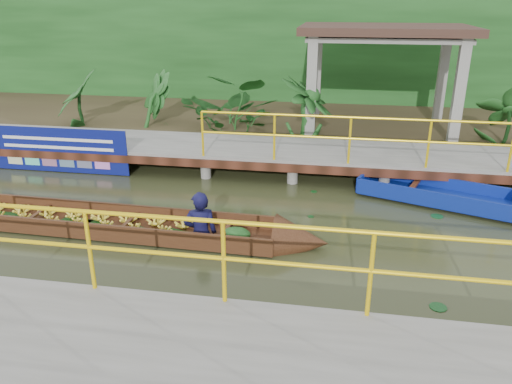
# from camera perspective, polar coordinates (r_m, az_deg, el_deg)

# --- Properties ---
(ground) EXTENTS (80.00, 80.00, 0.00)m
(ground) POSITION_cam_1_polar(r_m,az_deg,el_deg) (8.94, -4.04, -4.52)
(ground) COLOR #2D2F17
(ground) RESTS_ON ground
(land_strip) EXTENTS (30.00, 8.00, 0.45)m
(land_strip) POSITION_cam_1_polar(r_m,az_deg,el_deg) (15.85, 2.36, 8.02)
(land_strip) COLOR #322619
(land_strip) RESTS_ON ground
(far_dock) EXTENTS (16.00, 2.06, 1.66)m
(far_dock) POSITION_cam_1_polar(r_m,az_deg,el_deg) (11.89, -0.13, 4.70)
(far_dock) COLOR slate
(far_dock) RESTS_ON ground
(pavilion) EXTENTS (4.40, 3.00, 3.00)m
(pavilion) POSITION_cam_1_polar(r_m,az_deg,el_deg) (14.17, 14.48, 16.41)
(pavilion) COLOR slate
(pavilion) RESTS_ON ground
(foliage_backdrop) EXTENTS (30.00, 0.80, 4.00)m
(foliage_backdrop) POSITION_cam_1_polar(r_m,az_deg,el_deg) (18.00, 3.54, 15.35)
(foliage_backdrop) COLOR #143912
(foliage_backdrop) RESTS_ON ground
(vendor_boat) EXTENTS (8.85, 1.13, 1.96)m
(vendor_boat) POSITION_cam_1_polar(r_m,az_deg,el_deg) (9.35, -17.74, -2.85)
(vendor_boat) COLOR #361C0E
(vendor_boat) RESTS_ON ground
(moored_blue_boat) EXTENTS (3.77, 2.13, 0.88)m
(moored_blue_boat) POSITION_cam_1_polar(r_m,az_deg,el_deg) (10.66, 24.83, -1.23)
(moored_blue_boat) COLOR navy
(moored_blue_boat) RESTS_ON ground
(blue_banner) EXTENTS (3.40, 0.04, 1.06)m
(blue_banner) POSITION_cam_1_polar(r_m,az_deg,el_deg) (12.59, -21.62, 4.49)
(blue_banner) COLOR navy
(blue_banner) RESTS_ON ground
(tropical_plants) EXTENTS (14.21, 1.21, 1.51)m
(tropical_plants) POSITION_cam_1_polar(r_m,az_deg,el_deg) (13.42, 4.75, 9.77)
(tropical_plants) COLOR #143912
(tropical_plants) RESTS_ON ground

